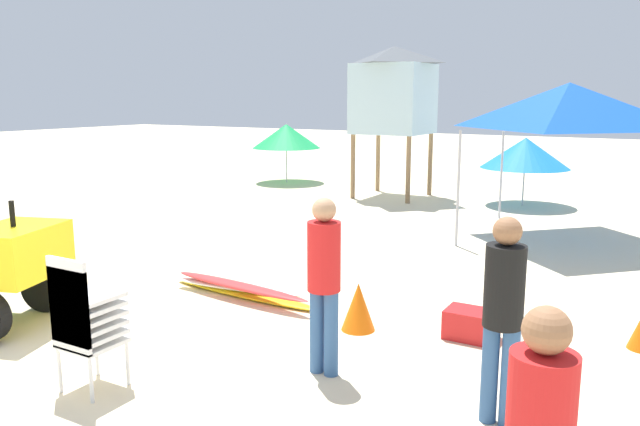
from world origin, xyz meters
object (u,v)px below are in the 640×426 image
(traffic_cone_far, at_px, (358,307))
(popup_canopy, at_px, (568,106))
(lifeguard_near_left, at_px, (503,307))
(cooler_box, at_px, (471,324))
(lifeguard_near_right, at_px, (324,274))
(surfboard_pile, at_px, (241,289))
(beach_umbrella_mid, at_px, (525,153))
(beach_umbrella_left, at_px, (286,136))
(lifeguard_tower, at_px, (394,90))
(stacked_plastic_chairs, at_px, (81,315))

(traffic_cone_far, bearing_deg, popup_canopy, 79.00)
(lifeguard_near_left, distance_m, cooler_box, 2.05)
(lifeguard_near_right, bearing_deg, lifeguard_near_left, -3.67)
(surfboard_pile, relative_size, beach_umbrella_mid, 1.16)
(lifeguard_near_left, xyz_separation_m, popup_canopy, (-0.76, 7.43, 1.49))
(surfboard_pile, bearing_deg, beach_umbrella_left, 120.02)
(popup_canopy, xyz_separation_m, lifeguard_tower, (-4.81, 3.10, 0.33))
(cooler_box, bearing_deg, beach_umbrella_mid, 99.06)
(beach_umbrella_left, xyz_separation_m, beach_umbrella_mid, (7.39, -0.63, -0.14))
(surfboard_pile, height_order, traffic_cone_far, traffic_cone_far)
(traffic_cone_far, distance_m, cooler_box, 1.28)
(lifeguard_near_left, bearing_deg, lifeguard_tower, 117.87)
(lifeguard_near_right, xyz_separation_m, beach_umbrella_mid, (-0.49, 10.79, 0.30))
(stacked_plastic_chairs, relative_size, beach_umbrella_mid, 0.60)
(lifeguard_near_right, height_order, lifeguard_tower, lifeguard_tower)
(surfboard_pile, relative_size, traffic_cone_far, 4.42)
(surfboard_pile, xyz_separation_m, cooler_box, (3.11, 0.13, 0.05))
(popup_canopy, relative_size, cooler_box, 5.55)
(surfboard_pile, distance_m, cooler_box, 3.11)
(lifeguard_near_left, height_order, beach_umbrella_mid, lifeguard_near_left)
(cooler_box, bearing_deg, beach_umbrella_left, 132.04)
(surfboard_pile, bearing_deg, cooler_box, 2.33)
(lifeguard_near_right, height_order, popup_canopy, popup_canopy)
(popup_canopy, bearing_deg, cooler_box, -89.82)
(beach_umbrella_left, bearing_deg, lifeguard_tower, -13.94)
(beach_umbrella_left, bearing_deg, stacked_plastic_chairs, -64.30)
(lifeguard_near_right, xyz_separation_m, traffic_cone_far, (-0.23, 1.20, -0.72))
(lifeguard_near_right, distance_m, beach_umbrella_mid, 10.81)
(stacked_plastic_chairs, distance_m, surfboard_pile, 3.02)
(stacked_plastic_chairs, bearing_deg, cooler_box, 48.89)
(beach_umbrella_left, xyz_separation_m, traffic_cone_far, (7.64, -10.22, -1.16))
(popup_canopy, distance_m, cooler_box, 6.18)
(stacked_plastic_chairs, xyz_separation_m, lifeguard_near_right, (1.68, 1.44, 0.26))
(lifeguard_near_left, height_order, beach_umbrella_left, beach_umbrella_left)
(lifeguard_near_left, distance_m, popup_canopy, 7.62)
(beach_umbrella_mid, xyz_separation_m, traffic_cone_far, (0.26, -9.59, -1.02))
(surfboard_pile, height_order, lifeguard_near_left, lifeguard_near_left)
(lifeguard_near_left, relative_size, beach_umbrella_mid, 0.81)
(lifeguard_near_left, bearing_deg, lifeguard_near_right, 176.33)
(beach_umbrella_left, bearing_deg, surfboard_pile, -59.98)
(lifeguard_near_left, distance_m, lifeguard_near_right, 1.72)
(beach_umbrella_left, xyz_separation_m, cooler_box, (8.85, -9.82, -1.28))
(popup_canopy, bearing_deg, lifeguard_tower, 147.20)
(lifeguard_tower, distance_m, traffic_cone_far, 10.23)
(traffic_cone_far, bearing_deg, beach_umbrella_left, 126.79)
(popup_canopy, xyz_separation_m, traffic_cone_far, (-1.19, -6.12, -2.22))
(surfboard_pile, xyz_separation_m, beach_umbrella_left, (-5.75, 9.94, 1.33))
(lifeguard_near_right, distance_m, popup_canopy, 7.54)
(popup_canopy, height_order, cooler_box, popup_canopy)
(stacked_plastic_chairs, xyz_separation_m, surfboard_pile, (-0.44, 2.92, -0.63))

